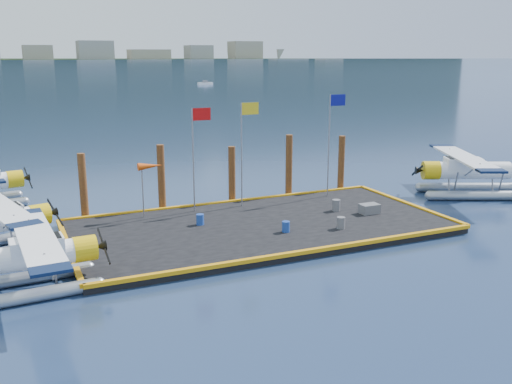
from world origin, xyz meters
The scene contains 20 objects.
ground centered at (0.00, 0.00, 0.00)m, with size 4000.00×4000.00×0.00m, color #1A2F4E.
dock centered at (0.00, 0.00, 0.20)m, with size 20.00×10.00×0.40m, color black.
dock_bumpers centered at (0.00, 0.00, 0.49)m, with size 20.25×10.25×0.18m, color orange, non-canonical shape.
far_backdrop centered at (239.91, 1737.52, 9.45)m, with size 3050.00×2050.00×810.00m.
seaplane_a centered at (-11.87, -3.81, 1.36)m, with size 8.00×8.82×3.13m.
seaplane_d centered at (16.00, 1.37, 1.58)m, with size 9.45×9.92×3.63m.
drum_0 centered at (-3.06, 1.11, 0.69)m, with size 0.41×0.41×0.58m, color #1B3D96.
drum_1 centered at (3.51, -2.57, 0.71)m, with size 0.44×0.44×0.63m, color #5B5B60.
drum_2 centered at (5.14, 0.53, 0.73)m, with size 0.47×0.47×0.67m, color #5B5B60.
drum_3 centered at (0.59, -1.92, 0.68)m, with size 0.40×0.40×0.57m, color #1B3D96.
crate centered at (6.60, -0.73, 0.67)m, with size 1.10×0.73×0.55m, color #5B5B60.
flagpole_red centered at (-2.29, 3.80, 4.40)m, with size 1.14×0.08×6.00m.
flagpole_yellow centered at (0.70, 3.80, 4.51)m, with size 1.14×0.08×6.20m.
flagpole_blue centered at (6.70, 3.80, 4.69)m, with size 1.14×0.08×6.50m.
windsock centered at (-5.03, 3.80, 3.23)m, with size 1.40×0.44×3.12m.
piling_0 centered at (-8.50, 5.40, 2.00)m, with size 0.44×0.44×4.00m, color #462314.
piling_1 centered at (-4.00, 5.40, 2.10)m, with size 0.44×0.44×4.20m, color #462314.
piling_2 centered at (0.50, 5.40, 1.90)m, with size 0.44×0.44×3.80m, color #462314.
piling_3 centered at (4.50, 5.40, 2.15)m, with size 0.44×0.44×4.30m, color #462314.
piling_4 centered at (8.50, 5.40, 2.00)m, with size 0.44×0.44×4.00m, color #462314.
Camera 1 is at (-12.26, -27.07, 9.42)m, focal length 40.00 mm.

